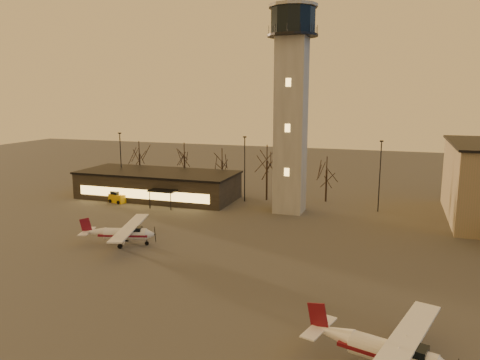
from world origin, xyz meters
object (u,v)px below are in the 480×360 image
(terminal, at_px, (158,185))
(cessna_rear, at_px, (127,236))
(service_cart, at_px, (118,198))
(control_tower, at_px, (291,95))
(cessna_front, at_px, (395,358))

(terminal, distance_m, cessna_rear, 24.02)
(terminal, xyz_separation_m, cessna_rear, (8.32, -22.51, -1.10))
(cessna_rear, relative_size, service_cart, 3.62)
(terminal, bearing_deg, control_tower, -5.15)
(cessna_rear, distance_m, service_cart, 21.62)
(cessna_rear, xyz_separation_m, service_cart, (-12.63, 17.54, -0.38))
(control_tower, relative_size, service_cart, 10.62)
(cessna_front, xyz_separation_m, cessna_rear, (-28.34, 16.25, -0.10))
(terminal, xyz_separation_m, service_cart, (-4.31, -4.96, -1.49))
(cessna_front, xyz_separation_m, service_cart, (-40.97, 33.80, -0.48))
(cessna_front, distance_m, service_cart, 53.11)
(cessna_front, bearing_deg, terminal, 149.29)
(cessna_front, relative_size, service_cart, 3.95)
(terminal, height_order, service_cart, terminal)
(control_tower, bearing_deg, cessna_front, -68.27)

